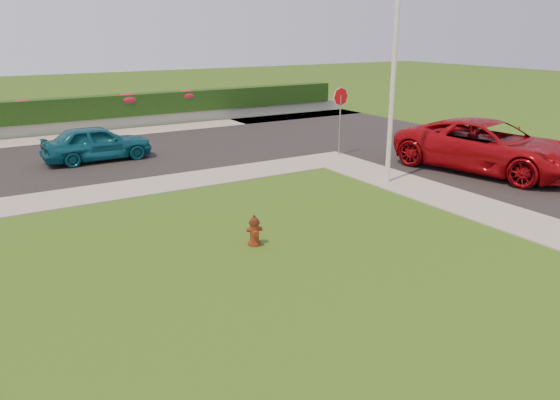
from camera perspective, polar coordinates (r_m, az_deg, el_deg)
ground at (r=10.75m, az=3.65°, el=-9.67°), size 120.00×120.00×0.00m
street_right at (r=21.70m, az=24.10°, el=2.89°), size 8.00×32.00×0.04m
curb_corner at (r=21.53m, az=5.29°, el=4.25°), size 2.00×2.00×0.04m
sidewalk_beyond at (r=27.63m, az=-21.45°, el=6.04°), size 34.00×2.00×0.04m
retaining_wall at (r=29.04m, az=-22.07°, el=7.04°), size 34.00×0.40×0.60m
hedge at (r=29.02m, az=-22.29°, el=8.71°), size 32.00×0.90×1.10m
fire_hydrant at (r=12.87m, az=-2.68°, el=-3.25°), size 0.39×0.37×0.74m
suv_red at (r=20.73m, az=20.96°, el=5.26°), size 4.34×6.98×1.80m
sedan_teal at (r=22.20m, az=-18.59°, el=5.68°), size 4.06×1.67×1.38m
utility_pole at (r=17.98m, az=11.70°, el=11.62°), size 0.16×0.16×6.38m
stop_sign at (r=21.96m, az=6.34°, el=9.87°), size 0.75×0.09×2.74m
flower_clump_d at (r=28.68m, az=-25.35°, el=8.94°), size 1.06×0.68×0.53m
flower_clump_e at (r=29.63m, az=-15.64°, el=10.09°), size 1.28×0.82×0.64m
flower_clump_f at (r=30.66m, az=-9.72°, el=10.72°), size 1.23×0.79×0.61m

